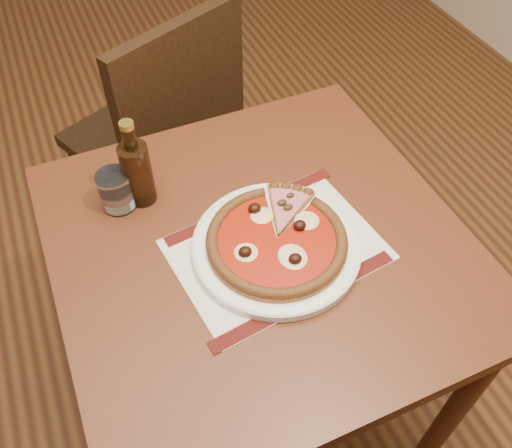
% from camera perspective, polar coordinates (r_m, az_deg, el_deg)
% --- Properties ---
extents(table, '(0.80, 0.80, 0.75)m').
position_cam_1_polar(table, '(1.16, 0.40, -4.91)').
color(table, '#572714').
rests_on(table, ground).
extents(chair_far, '(0.57, 0.57, 0.91)m').
position_cam_1_polar(chair_far, '(1.70, -9.59, 9.72)').
color(chair_far, black).
rests_on(chair_far, ground).
extents(placemat, '(0.42, 0.33, 0.00)m').
position_cam_1_polar(placemat, '(1.06, 2.15, -2.69)').
color(placemat, white).
rests_on(placemat, table).
extents(plate, '(0.33, 0.33, 0.02)m').
position_cam_1_polar(plate, '(1.06, 2.17, -2.36)').
color(plate, white).
rests_on(plate, placemat).
extents(pizza, '(0.27, 0.27, 0.04)m').
position_cam_1_polar(pizza, '(1.04, 2.20, -1.69)').
color(pizza, '#AB6629').
rests_on(pizza, plate).
extents(ham_slice, '(0.12, 0.14, 0.02)m').
position_cam_1_polar(ham_slice, '(1.11, 3.65, 2.15)').
color(ham_slice, '#AB6629').
rests_on(ham_slice, plate).
extents(water_glass, '(0.09, 0.09, 0.09)m').
position_cam_1_polar(water_glass, '(1.15, -14.49, 3.42)').
color(water_glass, white).
rests_on(water_glass, table).
extents(bottle, '(0.06, 0.06, 0.20)m').
position_cam_1_polar(bottle, '(1.12, -12.42, 5.48)').
color(bottle, '#321D0C').
rests_on(bottle, table).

